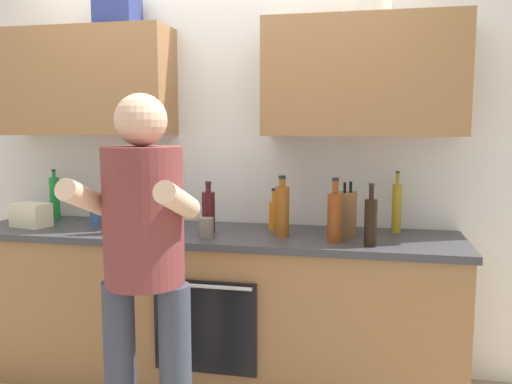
{
  "coord_description": "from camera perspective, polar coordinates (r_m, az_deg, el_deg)",
  "views": [
    {
      "loc": [
        0.89,
        -2.87,
        1.5
      ],
      "look_at": [
        0.3,
        -0.1,
        1.15
      ],
      "focal_mm": 37.08,
      "sensor_mm": 36.0,
      "label": 1
    }
  ],
  "objects": [
    {
      "name": "ground_plane",
      "position": [
        3.36,
        -4.9,
        -19.5
      ],
      "size": [
        12.0,
        12.0,
        0.0
      ],
      "primitive_type": "plane",
      "color": "gray"
    },
    {
      "name": "back_wall_unit",
      "position": [
        3.27,
        -3.76,
        6.81
      ],
      "size": [
        4.0,
        0.38,
        2.5
      ],
      "color": "silver",
      "rests_on": "ground"
    },
    {
      "name": "counter",
      "position": [
        3.18,
        -4.99,
        -12.22
      ],
      "size": [
        2.84,
        0.67,
        0.9
      ],
      "color": "olive",
      "rests_on": "ground"
    },
    {
      "name": "person_standing",
      "position": [
        2.31,
        -11.99,
        -6.45
      ],
      "size": [
        0.49,
        0.45,
        1.64
      ],
      "color": "#383D4C",
      "rests_on": "ground"
    },
    {
      "name": "bottle_vinegar",
      "position": [
        2.79,
        8.5,
        -2.61
      ],
      "size": [
        0.08,
        0.08,
        0.34
      ],
      "color": "brown",
      "rests_on": "counter"
    },
    {
      "name": "bottle_juice",
      "position": [
        3.1,
        1.93,
        -2.39
      ],
      "size": [
        0.06,
        0.06,
        0.24
      ],
      "color": "orange",
      "rests_on": "counter"
    },
    {
      "name": "bottle_oil",
      "position": [
        3.11,
        14.93,
        -1.63
      ],
      "size": [
        0.05,
        0.05,
        0.35
      ],
      "color": "olive",
      "rests_on": "counter"
    },
    {
      "name": "bottle_syrup",
      "position": [
        2.91,
        2.83,
        -1.98
      ],
      "size": [
        0.08,
        0.08,
        0.34
      ],
      "color": "#8C4C14",
      "rests_on": "counter"
    },
    {
      "name": "bottle_soy",
      "position": [
        2.72,
        12.27,
        -3.12
      ],
      "size": [
        0.06,
        0.06,
        0.32
      ],
      "color": "black",
      "rests_on": "counter"
    },
    {
      "name": "bottle_soda",
      "position": [
        3.69,
        -20.88,
        -0.58
      ],
      "size": [
        0.06,
        0.06,
        0.33
      ],
      "color": "#198C33",
      "rests_on": "counter"
    },
    {
      "name": "bottle_hotsauce",
      "position": [
        3.08,
        -15.7,
        -2.04
      ],
      "size": [
        0.07,
        0.07,
        0.31
      ],
      "color": "red",
      "rests_on": "counter"
    },
    {
      "name": "bottle_wine",
      "position": [
        3.02,
        -5.15,
        -2.08
      ],
      "size": [
        0.07,
        0.07,
        0.29
      ],
      "color": "#471419",
      "rests_on": "counter"
    },
    {
      "name": "cup_tea",
      "position": [
        3.41,
        -16.89,
        -2.62
      ],
      "size": [
        0.07,
        0.07,
        0.09
      ],
      "primitive_type": "cylinder",
      "color": "#33598C",
      "rests_on": "counter"
    },
    {
      "name": "cup_stoneware",
      "position": [
        2.9,
        -5.37,
        -3.86
      ],
      "size": [
        0.08,
        0.08,
        0.11
      ],
      "primitive_type": "cylinder",
      "color": "slate",
      "rests_on": "counter"
    },
    {
      "name": "cup_coffee",
      "position": [
        3.72,
        -22.72,
        -2.01
      ],
      "size": [
        0.09,
        0.09,
        0.1
      ],
      "primitive_type": "cylinder",
      "color": "white",
      "rests_on": "counter"
    },
    {
      "name": "mixing_bowl",
      "position": [
        3.11,
        -10.62,
        -3.52
      ],
      "size": [
        0.23,
        0.23,
        0.08
      ],
      "primitive_type": "cylinder",
      "color": "silver",
      "rests_on": "counter"
    },
    {
      "name": "knife_block",
      "position": [
        2.95,
        9.81,
        -2.4
      ],
      "size": [
        0.1,
        0.14,
        0.3
      ],
      "color": "brown",
      "rests_on": "counter"
    },
    {
      "name": "grocery_bag_rice",
      "position": [
        3.47,
        -23.1,
        -2.3
      ],
      "size": [
        0.24,
        0.18,
        0.14
      ],
      "primitive_type": "cube",
      "rotation": [
        0.0,
        0.0,
        -0.2
      ],
      "color": "beige",
      "rests_on": "counter"
    }
  ]
}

